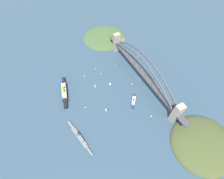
{
  "coord_description": "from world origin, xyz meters",
  "views": [
    {
      "loc": [
        -192.03,
        182.65,
        314.99
      ],
      "look_at": [
        0.0,
        79.82,
        8.0
      ],
      "focal_mm": 26.09,
      "sensor_mm": 36.0,
      "label": 1
    }
  ],
  "objects": [
    {
      "name": "small_boat_1",
      "position": [
        -10.68,
        152.43,
        0.8
      ],
      "size": [
        6.78,
        7.33,
        2.27
      ],
      "color": "brown",
      "rests_on": "ground"
    },
    {
      "name": "small_boat_8",
      "position": [
        82.5,
        83.67,
        0.73
      ],
      "size": [
        2.7,
        10.81,
        2.07
      ],
      "color": "#2D6B3D",
      "rests_on": "ground"
    },
    {
      "name": "harbor_ferry_steamer",
      "position": [
        -46.61,
        49.7,
        2.5
      ],
      "size": [
        34.87,
        29.92,
        8.15
      ],
      "color": "navy",
      "rests_on": "ground"
    },
    {
      "name": "small_boat_6",
      "position": [
        -96.75,
        38.04,
        0.8
      ],
      "size": [
        11.27,
        3.67,
        2.16
      ],
      "color": "#2D6B3D",
      "rests_on": "ground"
    },
    {
      "name": "small_boat_5",
      "position": [
        20.14,
        74.06,
        5.11
      ],
      "size": [
        8.66,
        9.67,
        11.16
      ],
      "color": "#234C8C",
      "rests_on": "ground"
    },
    {
      "name": "ocean_liner",
      "position": [
        48.22,
        178.69,
        6.08
      ],
      "size": [
        85.82,
        29.53,
        21.49
      ],
      "color": "black",
      "rests_on": "ground"
    },
    {
      "name": "small_boat_3",
      "position": [
        -37.48,
        114.04,
        3.96
      ],
      "size": [
        5.53,
        9.03,
        8.56
      ],
      "color": "black",
      "rests_on": "ground"
    },
    {
      "name": "small_boat_7",
      "position": [
        32.68,
        108.3,
        0.64
      ],
      "size": [
        9.16,
        2.43,
        1.81
      ],
      "color": "silver",
      "rests_on": "ground"
    },
    {
      "name": "small_boat_9",
      "position": [
        70.26,
        31.4,
        0.77
      ],
      "size": [
        4.12,
        8.37,
        2.07
      ],
      "color": "#234C8C",
      "rests_on": "ground"
    },
    {
      "name": "small_boat_0",
      "position": [
        58.46,
        78.84,
        0.64
      ],
      "size": [
        9.97,
        4.43,
        1.79
      ],
      "color": "#234C8C",
      "rests_on": "ground"
    },
    {
      "name": "headland_east_shore",
      "position": [
        188.99,
        3.71,
        0.0
      ],
      "size": [
        125.81,
        127.6,
        18.3
      ],
      "color": "#476638",
      "rests_on": "ground"
    },
    {
      "name": "headland_west_shore",
      "position": [
        -191.48,
        -17.18,
        0.0
      ],
      "size": [
        120.43,
        123.9,
        28.48
      ],
      "color": "#4C562D",
      "rests_on": "ground"
    },
    {
      "name": "seaplane_taxiing_near_bridge",
      "position": [
        67.9,
        -38.29,
        2.09
      ],
      "size": [
        7.43,
        9.96,
        4.99
      ],
      "color": "#B7B7B2",
      "rests_on": "ground"
    },
    {
      "name": "small_boat_4",
      "position": [
        -5.39,
        27.85,
        0.66
      ],
      "size": [
        6.64,
        10.17,
        1.84
      ],
      "color": "brown",
      "rests_on": "ground"
    },
    {
      "name": "ground_plane",
      "position": [
        0.0,
        0.0,
        0.0
      ],
      "size": [
        1400.0,
        1400.0,
        0.0
      ],
      "primitive_type": "plane",
      "color": "#385166"
    },
    {
      "name": "small_boat_2",
      "position": [
        73.57,
        118.77,
        2.77
      ],
      "size": [
        5.51,
        5.22,
        5.87
      ],
      "color": "#2D6B3D",
      "rests_on": "ground"
    },
    {
      "name": "naval_cruiser",
      "position": [
        -66.89,
        187.8,
        2.93
      ],
      "size": [
        84.79,
        20.32,
        17.28
      ],
      "color": "gray",
      "rests_on": "ground"
    },
    {
      "name": "harbor_arch_bridge",
      "position": [
        0.0,
        0.0,
        28.96
      ],
      "size": [
        304.92,
        17.04,
        69.92
      ],
      "color": "#ADA38E",
      "rests_on": "ground"
    }
  ]
}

